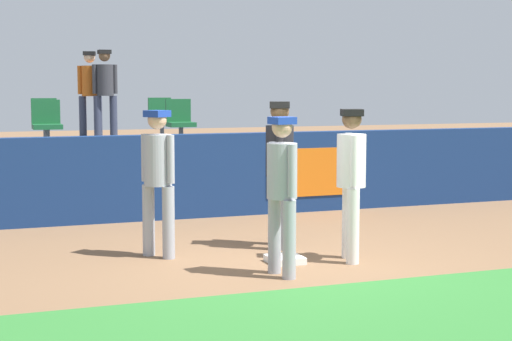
% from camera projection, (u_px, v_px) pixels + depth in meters
% --- Properties ---
extents(ground_plane, '(60.00, 60.00, 0.00)m').
position_uv_depth(ground_plane, '(290.00, 265.00, 9.37)').
color(ground_plane, brown).
extents(grass_foreground_strip, '(18.00, 2.80, 0.01)m').
position_uv_depth(grass_foreground_strip, '(395.00, 322.00, 7.09)').
color(grass_foreground_strip, '#2D722D').
rests_on(grass_foreground_strip, ground_plane).
extents(first_base, '(0.40, 0.40, 0.08)m').
position_uv_depth(first_base, '(285.00, 259.00, 9.48)').
color(first_base, white).
rests_on(first_base, ground_plane).
extents(player_fielder_home, '(0.46, 0.53, 1.81)m').
position_uv_depth(player_fielder_home, '(351.00, 174.00, 9.50)').
color(player_fielder_home, white).
rests_on(player_fielder_home, ground_plane).
extents(player_runner_visitor, '(0.38, 0.49, 1.75)m').
position_uv_depth(player_runner_visitor, '(282.00, 184.00, 8.73)').
color(player_runner_visitor, '#9EA3AD').
rests_on(player_runner_visitor, ground_plane).
extents(player_coach_visitor, '(0.48, 0.48, 1.79)m').
position_uv_depth(player_coach_visitor, '(158.00, 173.00, 9.70)').
color(player_coach_visitor, '#9EA3AD').
rests_on(player_coach_visitor, ground_plane).
extents(player_umpire, '(0.47, 0.50, 1.89)m').
position_uv_depth(player_umpire, '(280.00, 163.00, 10.30)').
color(player_umpire, '#4C4C51').
rests_on(player_umpire, ground_plane).
extents(field_wall, '(18.00, 0.26, 1.33)m').
position_uv_depth(field_wall, '(202.00, 176.00, 12.75)').
color(field_wall, navy).
rests_on(field_wall, ground_plane).
extents(bleacher_platform, '(18.00, 4.80, 1.02)m').
position_uv_depth(bleacher_platform, '(164.00, 170.00, 15.17)').
color(bleacher_platform, '#59595E').
rests_on(bleacher_platform, ground_plane).
extents(seat_back_left, '(0.47, 0.44, 0.84)m').
position_uv_depth(seat_back_left, '(45.00, 118.00, 14.98)').
color(seat_back_left, '#4C4C51').
rests_on(seat_back_left, bleacher_platform).
extents(seat_back_center, '(0.46, 0.44, 0.84)m').
position_uv_depth(seat_back_center, '(161.00, 116.00, 15.73)').
color(seat_back_center, '#4C4C51').
rests_on(seat_back_center, bleacher_platform).
extents(seat_front_left, '(0.47, 0.44, 0.84)m').
position_uv_depth(seat_front_left, '(47.00, 122.00, 13.25)').
color(seat_front_left, '#4C4C51').
rests_on(seat_front_left, bleacher_platform).
extents(seat_front_center, '(0.45, 0.44, 0.84)m').
position_uv_depth(seat_front_center, '(180.00, 120.00, 14.02)').
color(seat_front_center, '#4C4C51').
rests_on(seat_front_center, bleacher_platform).
extents(spectator_hooded, '(0.50, 0.35, 1.78)m').
position_uv_depth(spectator_hooded, '(105.00, 88.00, 15.90)').
color(spectator_hooded, '#33384C').
rests_on(spectator_hooded, bleacher_platform).
extents(spectator_capped, '(0.48, 0.40, 1.76)m').
position_uv_depth(spectator_capped, '(90.00, 88.00, 16.16)').
color(spectator_capped, '#33384C').
rests_on(spectator_capped, bleacher_platform).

